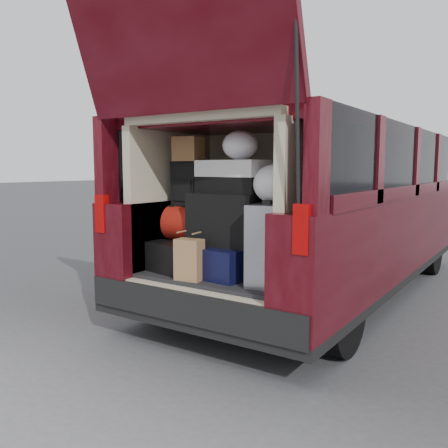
{
  "coord_description": "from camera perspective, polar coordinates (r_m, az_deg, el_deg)",
  "views": [
    {
      "loc": [
        2.02,
        -2.87,
        1.38
      ],
      "look_at": [
        -0.05,
        0.2,
        0.94
      ],
      "focal_mm": 38.0,
      "sensor_mm": 36.0,
      "label": 1
    }
  ],
  "objects": [
    {
      "name": "plastic_bag_right",
      "position": [
        3.36,
        6.19,
        4.81
      ],
      "size": [
        0.35,
        0.33,
        0.28
      ],
      "primitive_type": "ellipsoid",
      "rotation": [
        0.0,
        0.0,
        -0.11
      ],
      "color": "white",
      "rests_on": "silver_roller"
    },
    {
      "name": "grocery_sack_lower",
      "position": [
        3.85,
        -4.29,
        8.98
      ],
      "size": [
        0.23,
        0.2,
        0.19
      ],
      "primitive_type": "cube",
      "rotation": [
        0.0,
        0.0,
        0.11
      ],
      "color": "brown",
      "rests_on": "backpack"
    },
    {
      "name": "load_floor",
      "position": [
        3.9,
        1.3,
        -9.65
      ],
      "size": [
        1.24,
        1.05,
        0.55
      ],
      "primitive_type": "cube",
      "color": "black",
      "rests_on": "ground"
    },
    {
      "name": "silver_roller",
      "position": [
        3.37,
        5.52,
        -2.48
      ],
      "size": [
        0.3,
        0.42,
        0.58
      ],
      "primitive_type": "cube",
      "rotation": [
        0.0,
        0.0,
        0.17
      ],
      "color": "silver",
      "rests_on": "load_floor"
    },
    {
      "name": "minivan",
      "position": [
        5.16,
        10.86,
        1.45
      ],
      "size": [
        1.9,
        5.35,
        2.77
      ],
      "color": "black",
      "rests_on": "ground"
    },
    {
      "name": "backpack",
      "position": [
        3.9,
        -4.32,
        4.87
      ],
      "size": [
        0.26,
        0.17,
        0.36
      ],
      "primitive_type": "cube",
      "rotation": [
        0.0,
        0.0,
        -0.07
      ],
      "color": "black",
      "rests_on": "red_duffel"
    },
    {
      "name": "ground",
      "position": [
        3.78,
        -1.05,
        -14.64
      ],
      "size": [
        80.0,
        80.0,
        0.0
      ],
      "primitive_type": "plane",
      "color": "#38383B",
      "rests_on": "ground"
    },
    {
      "name": "plastic_bag_center",
      "position": [
        3.59,
        1.98,
        9.45
      ],
      "size": [
        0.3,
        0.29,
        0.22
      ],
      "primitive_type": "ellipsoid",
      "rotation": [
        0.0,
        0.0,
        0.12
      ],
      "color": "white",
      "rests_on": "twotone_duffel"
    },
    {
      "name": "black_soft_case",
      "position": [
        3.65,
        0.39,
        0.57
      ],
      "size": [
        0.58,
        0.37,
        0.4
      ],
      "primitive_type": "cube",
      "rotation": [
        0.0,
        0.0,
        0.06
      ],
      "color": "black",
      "rests_on": "navy_hardshell"
    },
    {
      "name": "red_duffel",
      "position": [
        3.86,
        -3.85,
        0.05
      ],
      "size": [
        0.45,
        0.3,
        0.28
      ],
      "primitive_type": "cube",
      "rotation": [
        0.0,
        0.0,
        0.05
      ],
      "color": "maroon",
      "rests_on": "black_hardshell"
    },
    {
      "name": "navy_hardshell",
      "position": [
        3.67,
        0.65,
        -4.41
      ],
      "size": [
        0.49,
        0.58,
        0.23
      ],
      "primitive_type": "cube",
      "rotation": [
        0.0,
        0.0,
        -0.1
      ],
      "color": "black",
      "rests_on": "load_floor"
    },
    {
      "name": "twotone_duffel",
      "position": [
        3.64,
        1.19,
        5.71
      ],
      "size": [
        0.59,
        0.36,
        0.25
      ],
      "primitive_type": "cube",
      "rotation": [
        0.0,
        0.0,
        -0.12
      ],
      "color": "white",
      "rests_on": "black_soft_case"
    },
    {
      "name": "black_hardshell",
      "position": [
        3.94,
        -4.53,
        -3.64
      ],
      "size": [
        0.54,
        0.66,
        0.24
      ],
      "primitive_type": "cube",
      "rotation": [
        0.0,
        0.0,
        -0.2
      ],
      "color": "black",
      "rests_on": "load_floor"
    },
    {
      "name": "kraft_bag",
      "position": [
        3.52,
        -4.2,
        -4.3
      ],
      "size": [
        0.21,
        0.15,
        0.31
      ],
      "primitive_type": "cube",
      "rotation": [
        0.0,
        0.0,
        0.12
      ],
      "color": "#A17849",
      "rests_on": "load_floor"
    }
  ]
}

